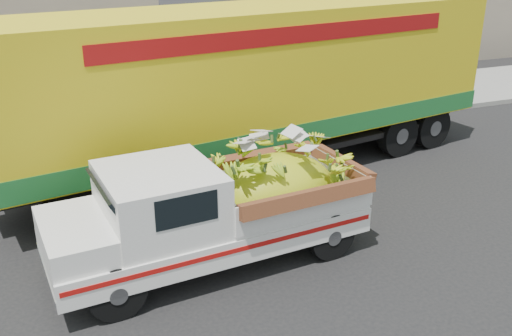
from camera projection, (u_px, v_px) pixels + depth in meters
name	position (u px, v px, depth m)	size (l,w,h in m)	color
ground	(254.00, 252.00, 10.07)	(100.00, 100.00, 0.00)	black
curb	(171.00, 143.00, 15.20)	(60.00, 0.25, 0.15)	gray
sidewalk	(154.00, 121.00, 17.01)	(60.00, 4.00, 0.14)	gray
pickup_truck	(231.00, 204.00, 9.59)	(5.42, 2.40, 1.85)	black
semi_trailer	(260.00, 83.00, 12.87)	(12.08, 4.49, 3.80)	black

